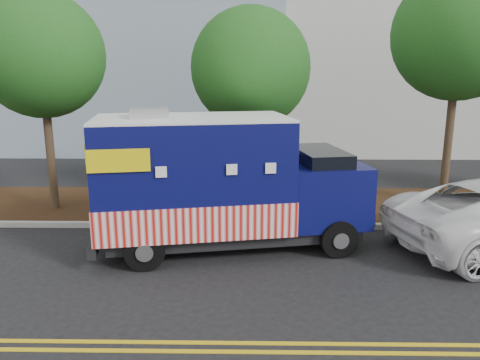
{
  "coord_description": "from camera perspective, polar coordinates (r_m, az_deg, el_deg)",
  "views": [
    {
      "loc": [
        0.22,
        -11.43,
        4.48
      ],
      "look_at": [
        0.02,
        0.6,
        1.62
      ],
      "focal_mm": 35.0,
      "sensor_mm": 36.0,
      "label": 1
    }
  ],
  "objects": [
    {
      "name": "ground",
      "position": [
        12.28,
        -0.12,
        -8.0
      ],
      "size": [
        120.0,
        120.0,
        0.0
      ],
      "primitive_type": "plane",
      "color": "black",
      "rests_on": "ground"
    },
    {
      "name": "curb",
      "position": [
        13.57,
        -0.01,
        -5.55
      ],
      "size": [
        120.0,
        0.18,
        0.15
      ],
      "primitive_type": "cube",
      "color": "#9E9E99",
      "rests_on": "ground"
    },
    {
      "name": "mulch_strip",
      "position": [
        15.57,
        0.12,
        -3.04
      ],
      "size": [
        120.0,
        4.0,
        0.15
      ],
      "primitive_type": "cube",
      "color": "black",
      "rests_on": "ground"
    },
    {
      "name": "centerline_near",
      "position": [
        8.3,
        -0.74,
        -19.25
      ],
      "size": [
        120.0,
        0.1,
        0.01
      ],
      "primitive_type": "cube",
      "color": "gold",
      "rests_on": "ground"
    },
    {
      "name": "centerline_far",
      "position": [
        8.09,
        -0.8,
        -20.2
      ],
      "size": [
        120.0,
        0.1,
        0.01
      ],
      "primitive_type": "cube",
      "color": "gold",
      "rests_on": "ground"
    },
    {
      "name": "tree_a",
      "position": [
        15.55,
        -23.08,
        13.79
      ],
      "size": [
        3.74,
        3.74,
        6.75
      ],
      "color": "#38281C",
      "rests_on": "ground"
    },
    {
      "name": "tree_b",
      "position": [
        15.16,
        1.29,
        13.45
      ],
      "size": [
        3.8,
        3.8,
        6.41
      ],
      "color": "#38281C",
      "rests_on": "ground"
    },
    {
      "name": "tree_c",
      "position": [
        16.45,
        25.17,
        15.77
      ],
      "size": [
        4.07,
        4.07,
        7.56
      ],
      "color": "#38281C",
      "rests_on": "ground"
    },
    {
      "name": "sign_post",
      "position": [
        13.87,
        -9.18,
        -0.46
      ],
      "size": [
        0.06,
        0.06,
        2.4
      ],
      "primitive_type": "cube",
      "color": "#473828",
      "rests_on": "ground"
    },
    {
      "name": "food_truck",
      "position": [
        11.73,
        -2.78,
        -0.7
      ],
      "size": [
        7.15,
        3.69,
        3.59
      ],
      "rotation": [
        0.0,
        0.0,
        0.18
      ],
      "color": "black",
      "rests_on": "ground"
    }
  ]
}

